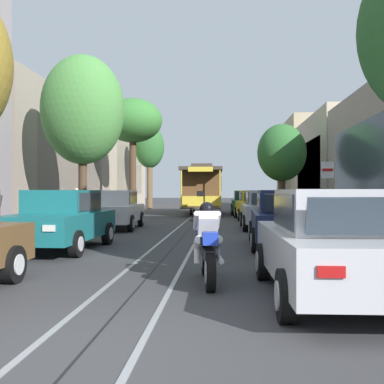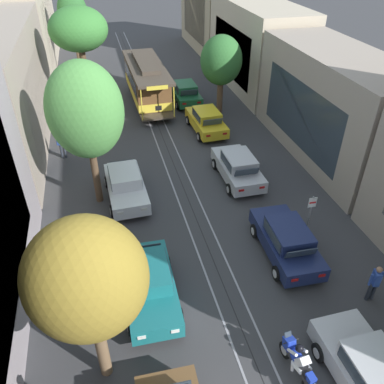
{
  "view_description": "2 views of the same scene",
  "coord_description": "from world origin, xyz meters",
  "px_view_note": "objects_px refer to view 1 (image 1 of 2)",
  "views": [
    {
      "loc": [
        1.35,
        -4.28,
        1.56
      ],
      "look_at": [
        -0.24,
        20.0,
        1.5
      ],
      "focal_mm": 43.62,
      "sensor_mm": 36.0,
      "label": 1
    },
    {
      "loc": [
        -3.8,
        -2.29,
        11.96
      ],
      "look_at": [
        0.0,
        12.9,
        1.02
      ],
      "focal_mm": 36.53,
      "sensor_mm": 36.0,
      "label": 2
    }
  ],
  "objects_px": {
    "pedestrian_on_left_pavement": "(76,202)",
    "parked_car_white_mid_left": "(115,209)",
    "street_tree_kerb_left_second": "(83,110)",
    "parked_car_silver_near_right": "(334,243)",
    "parked_car_silver_mid_right": "(266,209)",
    "cable_car_trolley": "(203,189)",
    "motorcycle_with_rider": "(207,245)",
    "street_tree_kerb_right_second": "(282,153)",
    "street_tree_kerb_left_mid": "(133,122)",
    "street_sign_post": "(327,191)",
    "parked_car_navy_second_right": "(286,218)",
    "parked_car_yellow_fourth_right": "(254,205)",
    "parked_car_green_fifth_right": "(246,202)",
    "street_tree_kerb_left_fourth": "(150,149)",
    "parked_car_teal_second_left": "(62,220)"
  },
  "relations": [
    {
      "from": "parked_car_teal_second_left",
      "to": "parked_car_navy_second_right",
      "type": "xyz_separation_m",
      "value": [
        6.0,
        0.97,
        0.0
      ]
    },
    {
      "from": "parked_car_teal_second_left",
      "to": "parked_car_navy_second_right",
      "type": "height_order",
      "value": "same"
    },
    {
      "from": "cable_car_trolley",
      "to": "pedestrian_on_left_pavement",
      "type": "bearing_deg",
      "value": -129.73
    },
    {
      "from": "street_tree_kerb_left_second",
      "to": "motorcycle_with_rider",
      "type": "height_order",
      "value": "street_tree_kerb_left_second"
    },
    {
      "from": "street_tree_kerb_left_fourth",
      "to": "cable_car_trolley",
      "type": "height_order",
      "value": "street_tree_kerb_left_fourth"
    },
    {
      "from": "parked_car_teal_second_left",
      "to": "parked_car_green_fifth_right",
      "type": "xyz_separation_m",
      "value": [
        5.78,
        18.83,
        0.0
      ]
    },
    {
      "from": "motorcycle_with_rider",
      "to": "street_sign_post",
      "type": "relative_size",
      "value": 0.81
    },
    {
      "from": "street_sign_post",
      "to": "parked_car_green_fifth_right",
      "type": "bearing_deg",
      "value": 94.9
    },
    {
      "from": "pedestrian_on_left_pavement",
      "to": "street_tree_kerb_left_fourth",
      "type": "bearing_deg",
      "value": 85.05
    },
    {
      "from": "pedestrian_on_left_pavement",
      "to": "parked_car_yellow_fourth_right",
      "type": "bearing_deg",
      "value": 8.18
    },
    {
      "from": "parked_car_teal_second_left",
      "to": "pedestrian_on_left_pavement",
      "type": "relative_size",
      "value": 2.55
    },
    {
      "from": "parked_car_silver_near_right",
      "to": "parked_car_navy_second_right",
      "type": "relative_size",
      "value": 0.99
    },
    {
      "from": "parked_car_silver_near_right",
      "to": "street_sign_post",
      "type": "bearing_deg",
      "value": 78.3
    },
    {
      "from": "street_tree_kerb_left_second",
      "to": "street_tree_kerb_left_mid",
      "type": "xyz_separation_m",
      "value": [
        0.0,
        10.82,
        1.13
      ]
    },
    {
      "from": "parked_car_teal_second_left",
      "to": "parked_car_white_mid_left",
      "type": "relative_size",
      "value": 1.0
    },
    {
      "from": "street_tree_kerb_left_second",
      "to": "street_tree_kerb_left_mid",
      "type": "bearing_deg",
      "value": 89.99
    },
    {
      "from": "parked_car_silver_near_right",
      "to": "street_tree_kerb_left_second",
      "type": "distance_m",
      "value": 14.85
    },
    {
      "from": "pedestrian_on_left_pavement",
      "to": "parked_car_white_mid_left",
      "type": "bearing_deg",
      "value": -57.82
    },
    {
      "from": "parked_car_silver_near_right",
      "to": "parked_car_navy_second_right",
      "type": "distance_m",
      "value": 6.19
    },
    {
      "from": "parked_car_teal_second_left",
      "to": "street_tree_kerb_left_second",
      "type": "relative_size",
      "value": 0.61
    },
    {
      "from": "parked_car_yellow_fourth_right",
      "to": "street_sign_post",
      "type": "height_order",
      "value": "street_sign_post"
    },
    {
      "from": "street_tree_kerb_left_fourth",
      "to": "cable_car_trolley",
      "type": "distance_m",
      "value": 10.29
    },
    {
      "from": "parked_car_white_mid_left",
      "to": "street_tree_kerb_left_fourth",
      "type": "height_order",
      "value": "street_tree_kerb_left_fourth"
    },
    {
      "from": "street_tree_kerb_left_mid",
      "to": "street_sign_post",
      "type": "bearing_deg",
      "value": -61.49
    },
    {
      "from": "parked_car_yellow_fourth_right",
      "to": "street_tree_kerb_left_fourth",
      "type": "bearing_deg",
      "value": 118.88
    },
    {
      "from": "parked_car_silver_mid_right",
      "to": "pedestrian_on_left_pavement",
      "type": "xyz_separation_m",
      "value": [
        -9.45,
        4.91,
        0.18
      ]
    },
    {
      "from": "parked_car_navy_second_right",
      "to": "parked_car_yellow_fourth_right",
      "type": "bearing_deg",
      "value": 90.14
    },
    {
      "from": "parked_car_yellow_fourth_right",
      "to": "pedestrian_on_left_pavement",
      "type": "height_order",
      "value": "pedestrian_on_left_pavement"
    },
    {
      "from": "cable_car_trolley",
      "to": "street_sign_post",
      "type": "distance_m",
      "value": 18.64
    },
    {
      "from": "parked_car_green_fifth_right",
      "to": "pedestrian_on_left_pavement",
      "type": "height_order",
      "value": "pedestrian_on_left_pavement"
    },
    {
      "from": "street_tree_kerb_left_second",
      "to": "street_tree_kerb_right_second",
      "type": "relative_size",
      "value": 1.29
    },
    {
      "from": "street_tree_kerb_left_second",
      "to": "street_tree_kerb_left_fourth",
      "type": "relative_size",
      "value": 1.0
    },
    {
      "from": "motorcycle_with_rider",
      "to": "street_sign_post",
      "type": "height_order",
      "value": "street_sign_post"
    },
    {
      "from": "street_tree_kerb_right_second",
      "to": "street_tree_kerb_left_second",
      "type": "bearing_deg",
      "value": -135.11
    },
    {
      "from": "parked_car_navy_second_right",
      "to": "street_sign_post",
      "type": "distance_m",
      "value": 1.57
    },
    {
      "from": "parked_car_silver_mid_right",
      "to": "cable_car_trolley",
      "type": "bearing_deg",
      "value": 103.91
    },
    {
      "from": "parked_car_white_mid_left",
      "to": "parked_car_yellow_fourth_right",
      "type": "distance_m",
      "value": 8.98
    },
    {
      "from": "street_tree_kerb_left_second",
      "to": "parked_car_silver_near_right",
      "type": "bearing_deg",
      "value": -58.65
    },
    {
      "from": "parked_car_white_mid_left",
      "to": "parked_car_silver_near_right",
      "type": "distance_m",
      "value": 13.47
    },
    {
      "from": "street_tree_kerb_right_second",
      "to": "street_sign_post",
      "type": "xyz_separation_m",
      "value": [
        -0.56,
        -14.77,
        -2.29
      ]
    },
    {
      "from": "parked_car_white_mid_left",
      "to": "street_tree_kerb_left_mid",
      "type": "relative_size",
      "value": 0.58
    },
    {
      "from": "parked_car_silver_near_right",
      "to": "street_tree_kerb_left_second",
      "type": "height_order",
      "value": "street_tree_kerb_left_second"
    },
    {
      "from": "parked_car_navy_second_right",
      "to": "pedestrian_on_left_pavement",
      "type": "relative_size",
      "value": 2.56
    },
    {
      "from": "parked_car_green_fifth_right",
      "to": "street_tree_kerb_left_second",
      "type": "height_order",
      "value": "street_tree_kerb_left_second"
    },
    {
      "from": "street_tree_kerb_left_fourth",
      "to": "street_sign_post",
      "type": "relative_size",
      "value": 2.92
    },
    {
      "from": "pedestrian_on_left_pavement",
      "to": "parked_car_green_fifth_right",
      "type": "bearing_deg",
      "value": 36.37
    },
    {
      "from": "parked_car_navy_second_right",
      "to": "street_tree_kerb_left_second",
      "type": "relative_size",
      "value": 0.61
    },
    {
      "from": "parked_car_white_mid_left",
      "to": "street_tree_kerb_right_second",
      "type": "height_order",
      "value": "street_tree_kerb_right_second"
    },
    {
      "from": "street_tree_kerb_left_fourth",
      "to": "pedestrian_on_left_pavement",
      "type": "relative_size",
      "value": 4.18
    },
    {
      "from": "parked_car_silver_near_right",
      "to": "street_tree_kerb_right_second",
      "type": "xyz_separation_m",
      "value": [
        1.96,
        21.53,
        3.03
      ]
    }
  ]
}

